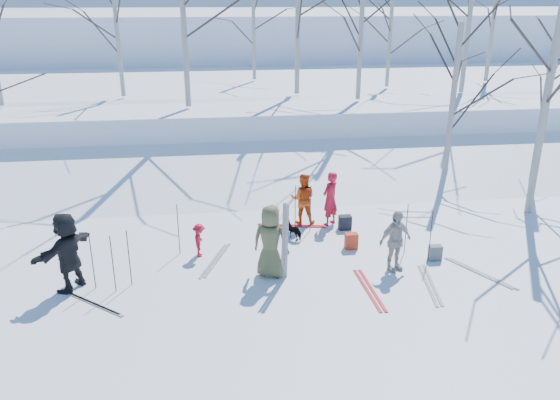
{
  "coord_description": "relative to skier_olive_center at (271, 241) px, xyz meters",
  "views": [
    {
      "loc": [
        -1.67,
        -11.33,
        6.14
      ],
      "look_at": [
        0.0,
        1.5,
        1.3
      ],
      "focal_mm": 35.0,
      "sensor_mm": 36.0,
      "label": 1
    }
  ],
  "objects": [
    {
      "name": "ski_pole_g",
      "position": [
        1.38,
        2.43,
        -0.2
      ],
      "size": [
        0.02,
        0.02,
        1.34
      ],
      "primitive_type": "cylinder",
      "color": "black",
      "rests_on": "ground"
    },
    {
      "name": "ski_pair_a",
      "position": [
        4.91,
        -0.55,
        -0.86
      ],
      "size": [
        1.75,
        2.06,
        0.02
      ],
      "primitive_type": null,
      "rotation": [
        0.0,
        0.0,
        0.48
      ],
      "color": "silver",
      "rests_on": "ground"
    },
    {
      "name": "snow_ramp",
      "position": [
        0.42,
        7.02,
        -0.72
      ],
      "size": [
        70.0,
        9.49,
        4.12
      ],
      "primitive_type": "cube",
      "rotation": [
        0.3,
        0.0,
        0.0
      ],
      "color": "white",
      "rests_on": "ground"
    },
    {
      "name": "snow_plateau",
      "position": [
        0.42,
        17.02,
        0.13
      ],
      "size": [
        70.0,
        18.0,
        2.2
      ],
      "primitive_type": "cube",
      "color": "white",
      "rests_on": "ground"
    },
    {
      "name": "far_hill",
      "position": [
        0.42,
        38.02,
        1.13
      ],
      "size": [
        90.0,
        30.0,
        6.0
      ],
      "primitive_type": "cube",
      "color": "white",
      "rests_on": "ground"
    },
    {
      "name": "birch_edge_e",
      "position": [
        6.69,
        5.72,
        1.82
      ],
      "size": [
        4.37,
        4.37,
        5.39
      ],
      "primitive_type": null,
      "color": "silver",
      "rests_on": "ground"
    },
    {
      "name": "backpack_dark",
      "position": [
        2.37,
        2.42,
        -0.67
      ],
      "size": [
        0.34,
        0.24,
        0.4
      ],
      "primitive_type": "cube",
      "color": "black",
      "rests_on": "ground"
    },
    {
      "name": "skier_redor_behind",
      "position": [
        1.27,
        3.02,
        -0.13
      ],
      "size": [
        0.82,
        0.69,
        1.48
      ],
      "primitive_type": "imported",
      "rotation": [
        0.0,
        0.0,
        2.94
      ],
      "color": "#D44510",
      "rests_on": "ground"
    },
    {
      "name": "birch_edge_b",
      "position": [
        8.2,
        2.98,
        2.65
      ],
      "size": [
        5.53,
        5.53,
        7.04
      ],
      "primitive_type": null,
      "color": "silver",
      "rests_on": "ground"
    },
    {
      "name": "birch_plateau_i",
      "position": [
        12.46,
        14.64,
        4.47
      ],
      "size": [
        5.0,
        5.0,
        6.28
      ],
      "primitive_type": null,
      "color": "silver",
      "rests_on": "snow_plateau"
    },
    {
      "name": "ski_pole_c",
      "position": [
        3.5,
        0.71,
        -0.2
      ],
      "size": [
        0.02,
        0.02,
        1.34
      ],
      "primitive_type": "cylinder",
      "color": "black",
      "rests_on": "ground"
    },
    {
      "name": "skier_grey_west",
      "position": [
        -4.48,
        -0.02,
        0.03
      ],
      "size": [
        1.31,
        1.72,
        1.81
      ],
      "primitive_type": "imported",
      "rotation": [
        0.0,
        0.0,
        4.18
      ],
      "color": "black",
      "rests_on": "ground"
    },
    {
      "name": "upright_ski_right",
      "position": [
        0.34,
        -0.22,
        0.08
      ],
      "size": [
        0.09,
        0.23,
        1.89
      ],
      "primitive_type": "cube",
      "rotation": [
        0.1,
        0.0,
        0.1
      ],
      "color": "silver",
      "rests_on": "ground"
    },
    {
      "name": "skier_red_north",
      "position": [
        2.02,
        2.82,
        -0.09
      ],
      "size": [
        0.68,
        0.66,
        1.57
      ],
      "primitive_type": "imported",
      "rotation": [
        0.0,
        0.0,
        3.85
      ],
      "color": "red",
      "rests_on": "ground"
    },
    {
      "name": "ski_pole_f",
      "position": [
        -2.16,
        1.44,
        -0.2
      ],
      "size": [
        0.02,
        0.02,
        1.34
      ],
      "primitive_type": "cylinder",
      "color": "black",
      "rests_on": "ground"
    },
    {
      "name": "birch_plateau_j",
      "position": [
        2.54,
        12.17,
        4.48
      ],
      "size": [
        5.02,
        5.02,
        6.31
      ],
      "primitive_type": null,
      "color": "silver",
      "rests_on": "snow_plateau"
    },
    {
      "name": "birch_plateau_h",
      "position": [
        1.08,
        16.71,
        3.72
      ],
      "size": [
        3.95,
        3.95,
        4.79
      ],
      "primitive_type": null,
      "color": "silver",
      "rests_on": "snow_plateau"
    },
    {
      "name": "birch_edge_c",
      "position": [
        9.49,
        5.02,
        1.63
      ],
      "size": [
        4.1,
        4.1,
        5.0
      ],
      "primitive_type": null,
      "color": "silver",
      "rests_on": "ground"
    },
    {
      "name": "birch_plateau_b",
      "position": [
        -2.04,
        9.79,
        4.9
      ],
      "size": [
        5.6,
        5.6,
        7.14
      ],
      "primitive_type": null,
      "color": "silver",
      "rests_on": "snow_plateau"
    },
    {
      "name": "upright_ski_left",
      "position": [
        0.27,
        -0.2,
        0.08
      ],
      "size": [
        0.11,
        0.17,
        1.9
      ],
      "primitive_type": "cube",
      "rotation": [
        0.07,
        0.0,
        0.28
      ],
      "color": "silver",
      "rests_on": "ground"
    },
    {
      "name": "ski_pole_a",
      "position": [
        0.96,
        2.47,
        -0.2
      ],
      "size": [
        0.02,
        0.02,
        1.34
      ],
      "primitive_type": "cylinder",
      "color": "black",
      "rests_on": "ground"
    },
    {
      "name": "birch_plateau_g",
      "position": [
        9.78,
        11.61,
        4.62
      ],
      "size": [
        5.21,
        5.21,
        6.58
      ],
      "primitive_type": null,
      "color": "silver",
      "rests_on": "snow_plateau"
    },
    {
      "name": "ski_pair_d",
      "position": [
        -3.96,
        -0.73,
        -0.86
      ],
      "size": [
        2.07,
        2.1,
        0.02
      ],
      "primitive_type": null,
      "rotation": [
        0.0,
        0.0,
        0.87
      ],
      "color": "silver",
      "rests_on": "ground"
    },
    {
      "name": "birch_plateau_e",
      "position": [
        -4.82,
        12.44,
        3.78
      ],
      "size": [
        4.03,
        4.03,
        4.9
      ],
      "primitive_type": null,
      "color": "silver",
      "rests_on": "snow_plateau"
    },
    {
      "name": "backpack_grey",
      "position": [
        4.13,
        0.27,
        -0.68
      ],
      "size": [
        0.3,
        0.2,
        0.38
      ],
      "primitive_type": "cube",
      "color": "#56595E",
      "rests_on": "ground"
    },
    {
      "name": "ski_pair_b",
      "position": [
        2.1,
        -0.98,
        -0.86
      ],
      "size": [
        0.33,
        1.91,
        0.02
      ],
      "primitive_type": null,
      "rotation": [
        0.0,
        0.0,
        0.03
      ],
      "color": "red",
      "rests_on": "ground"
    },
    {
      "name": "ski_pair_e",
      "position": [
        0.91,
        2.82,
        -0.86
      ],
      "size": [
        0.91,
        1.98,
        0.02
      ],
      "primitive_type": null,
      "rotation": [
        0.0,
        0.0,
        1.38
      ],
      "color": "red",
      "rests_on": "ground"
    },
    {
      "name": "skier_olive_center",
      "position": [
        0.0,
        0.0,
        0.0
      ],
      "size": [
        1.0,
        0.85,
        1.74
      ],
      "primitive_type": "imported",
      "rotation": [
        0.0,
        0.0,
        2.72
      ],
      "color": "#4F5130",
      "rests_on": "ground"
    },
    {
      "name": "ground",
      "position": [
        0.42,
        0.02,
        -0.87
      ],
      "size": [
        120.0,
        120.0,
        0.0
      ],
      "primitive_type": "plane",
      "color": "white",
      "rests_on": "ground"
    },
    {
      "name": "backpack_red",
      "position": [
        2.23,
        1.17,
        -0.66
      ],
      "size": [
        0.32,
        0.22,
        0.42
      ],
      "primitive_type": "cube",
      "color": "#B8321C",
      "rests_on": "ground"
    },
    {
      "name": "birch_plateau_d",
      "position": [
        7.01,
        13.54,
        3.38
      ],
      "size": [
        3.47,
        3.47,
        4.1
      ],
      "primitive_type": null,
      "color": "silver",
      "rests_on": "snow_plateau"
    },
    {
      "name": "skier_cream_east",
      "position": [
        2.94,
        -0.09,
        -0.12
      ],
      "size": [
        0.95,
        0.64,
        1.51
      ],
      "primitive_type": "imported",
      "rotation": [
        0.0,
        0.0,
        0.34
      ],
      "color": "beige",
      "rests_on": "ground"
    },
    {
      "name": "ski_pair_c",
      "position": [
        -1.27,
        0.92,
        -0.86
      ],
      "size": [
        1.44,
        2.03,
        0.02
      ],
      "primitive_type": null,
      "rotation": [
        0.0,
        0.0,
        -0.35
      ],
      "color": "silver",
      "rests_on": "ground"
    },
    {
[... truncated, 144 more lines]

